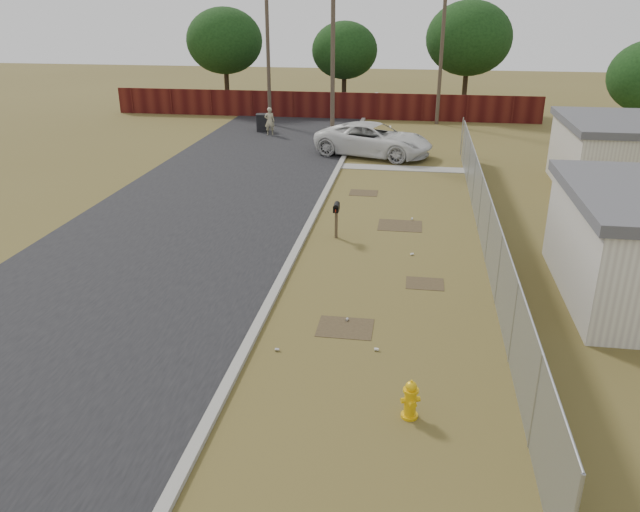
% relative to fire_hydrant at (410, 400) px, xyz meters
% --- Properties ---
extents(ground, '(120.00, 120.00, 0.00)m').
position_rel_fire_hydrant_xyz_m(ground, '(-0.89, 8.43, -0.40)').
color(ground, brown).
rests_on(ground, ground).
extents(street, '(15.10, 60.00, 0.12)m').
position_rel_fire_hydrant_xyz_m(street, '(-7.64, 16.48, -0.38)').
color(street, black).
rests_on(street, ground).
extents(chainlink_fence, '(0.10, 27.06, 2.02)m').
position_rel_fire_hydrant_xyz_m(chainlink_fence, '(2.23, 9.45, 0.40)').
color(chainlink_fence, '#919499').
rests_on(chainlink_fence, ground).
extents(privacy_fence, '(30.00, 0.12, 1.80)m').
position_rel_fire_hydrant_xyz_m(privacy_fence, '(-6.89, 33.43, 0.50)').
color(privacy_fence, '#4C1610').
rests_on(privacy_fence, ground).
extents(utility_poles, '(12.60, 8.24, 9.00)m').
position_rel_fire_hydrant_xyz_m(utility_poles, '(-4.55, 29.10, 4.29)').
color(utility_poles, brown).
rests_on(utility_poles, ground).
extents(horizon_trees, '(33.32, 31.94, 7.78)m').
position_rel_fire_hydrant_xyz_m(horizon_trees, '(-0.05, 31.99, 4.23)').
color(horizon_trees, '#322516').
rests_on(horizon_trees, ground).
extents(fire_hydrant, '(0.43, 0.43, 0.86)m').
position_rel_fire_hydrant_xyz_m(fire_hydrant, '(0.00, 0.00, 0.00)').
color(fire_hydrant, '#DEAB0B').
rests_on(fire_hydrant, ground).
extents(mailbox, '(0.20, 0.55, 1.26)m').
position_rel_fire_hydrant_xyz_m(mailbox, '(-2.76, 9.83, 0.60)').
color(mailbox, '#4F422D').
rests_on(mailbox, ground).
extents(pickup_truck, '(6.73, 4.57, 1.71)m').
position_rel_fire_hydrant_xyz_m(pickup_truck, '(-2.39, 22.49, 0.46)').
color(pickup_truck, silver).
rests_on(pickup_truck, ground).
extents(pedestrian, '(0.67, 0.50, 1.70)m').
position_rel_fire_hydrant_xyz_m(pedestrian, '(-9.09, 26.94, 0.45)').
color(pedestrian, tan).
rests_on(pedestrian, ground).
extents(trash_bin, '(0.82, 0.81, 1.09)m').
position_rel_fire_hydrant_xyz_m(trash_bin, '(-9.86, 28.08, 0.16)').
color(trash_bin, black).
rests_on(trash_bin, ground).
extents(scattered_litter, '(3.16, 10.20, 0.07)m').
position_rel_fire_hydrant_xyz_m(scattered_litter, '(-1.19, 5.81, -0.36)').
color(scattered_litter, silver).
rests_on(scattered_litter, ground).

